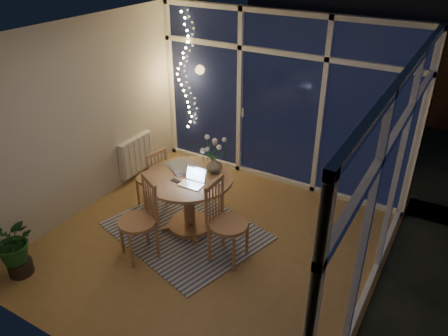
% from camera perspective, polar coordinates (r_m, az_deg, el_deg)
% --- Properties ---
extents(floor, '(4.00, 4.00, 0.00)m').
position_cam_1_polar(floor, '(5.65, -1.82, -10.03)').
color(floor, olive).
rests_on(floor, ground).
extents(ceiling, '(4.00, 4.00, 0.00)m').
position_cam_1_polar(ceiling, '(4.50, -2.35, 16.69)').
color(ceiling, white).
rests_on(ceiling, wall_back).
extents(wall_back, '(4.00, 0.04, 2.60)m').
position_cam_1_polar(wall_back, '(6.57, 7.41, 8.62)').
color(wall_back, beige).
rests_on(wall_back, floor).
extents(wall_front, '(4.00, 0.04, 2.60)m').
position_cam_1_polar(wall_front, '(3.69, -19.18, -10.56)').
color(wall_front, beige).
rests_on(wall_front, floor).
extents(wall_left, '(0.04, 4.00, 2.60)m').
position_cam_1_polar(wall_left, '(6.16, -18.06, 6.00)').
color(wall_left, beige).
rests_on(wall_left, floor).
extents(wall_right, '(0.04, 4.00, 2.60)m').
position_cam_1_polar(wall_right, '(4.35, 20.91, -4.42)').
color(wall_right, beige).
rests_on(wall_right, floor).
extents(window_wall_back, '(4.00, 0.10, 2.60)m').
position_cam_1_polar(window_wall_back, '(6.54, 7.27, 8.52)').
color(window_wall_back, white).
rests_on(window_wall_back, floor).
extents(window_wall_right, '(0.10, 4.00, 2.60)m').
position_cam_1_polar(window_wall_right, '(4.35, 20.40, -4.29)').
color(window_wall_right, white).
rests_on(window_wall_right, floor).
extents(radiator, '(0.10, 0.70, 0.58)m').
position_cam_1_polar(radiator, '(7.05, -11.38, 1.75)').
color(radiator, silver).
rests_on(radiator, wall_left).
extents(fairy_lights, '(0.24, 0.10, 1.85)m').
position_cam_1_polar(fairy_lights, '(7.18, -5.27, 12.36)').
color(fairy_lights, '#FFD366').
rests_on(fairy_lights, window_wall_back).
extents(garden_patio, '(12.00, 6.00, 0.10)m').
position_cam_1_polar(garden_patio, '(9.60, 16.98, 5.49)').
color(garden_patio, black).
rests_on(garden_patio, ground).
extents(garden_fence, '(11.00, 0.08, 1.80)m').
position_cam_1_polar(garden_fence, '(9.87, 15.73, 12.23)').
color(garden_fence, '#392215').
rests_on(garden_fence, ground).
extents(garden_shrubs, '(0.90, 0.90, 0.90)m').
position_cam_1_polar(garden_shrubs, '(8.38, 5.93, 6.99)').
color(garden_shrubs, black).
rests_on(garden_shrubs, ground).
extents(rug, '(2.24, 1.98, 0.01)m').
position_cam_1_polar(rug, '(5.90, -5.00, -8.14)').
color(rug, beige).
rests_on(rug, floor).
extents(dining_table, '(1.42, 1.42, 0.78)m').
position_cam_1_polar(dining_table, '(5.75, -4.59, -4.55)').
color(dining_table, '#AD744E').
rests_on(dining_table, floor).
extents(chair_left, '(0.51, 0.51, 0.93)m').
position_cam_1_polar(chair_left, '(6.25, -9.53, -1.11)').
color(chair_left, '#AD744E').
rests_on(chair_left, floor).
extents(chair_right, '(0.49, 0.49, 1.06)m').
position_cam_1_polar(chair_right, '(5.14, 0.58, -7.13)').
color(chair_right, '#AD744E').
rests_on(chair_right, floor).
extents(chair_front, '(0.66, 0.66, 1.05)m').
position_cam_1_polar(chair_front, '(5.28, -11.28, -6.68)').
color(chair_front, '#AD744E').
rests_on(chair_front, floor).
extents(laptop, '(0.30, 0.26, 0.21)m').
position_cam_1_polar(laptop, '(5.31, -4.29, -1.23)').
color(laptop, silver).
rests_on(laptop, dining_table).
extents(flower_vase, '(0.25, 0.25, 0.21)m').
position_cam_1_polar(flower_vase, '(5.58, -1.27, 0.37)').
color(flower_vase, silver).
rests_on(flower_vase, dining_table).
extents(bowl, '(0.19, 0.19, 0.04)m').
position_cam_1_polar(bowl, '(5.36, -1.11, -1.94)').
color(bowl, silver).
rests_on(bowl, dining_table).
extents(newspapers, '(0.48, 0.44, 0.02)m').
position_cam_1_polar(newspapers, '(5.78, -5.66, 0.25)').
color(newspapers, silver).
rests_on(newspapers, dining_table).
extents(phone, '(0.12, 0.07, 0.01)m').
position_cam_1_polar(phone, '(5.46, -6.29, -1.67)').
color(phone, black).
rests_on(phone, dining_table).
extents(potted_plant, '(0.56, 0.49, 0.76)m').
position_cam_1_polar(potted_plant, '(5.55, -25.66, -9.28)').
color(potted_plant, '#1B4D1F').
rests_on(potted_plant, floor).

